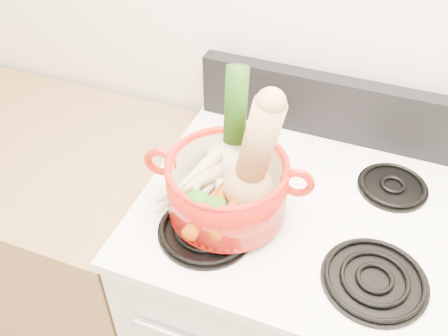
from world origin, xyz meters
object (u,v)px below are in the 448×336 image
at_px(stove_body, 287,316).
at_px(squash, 250,155).
at_px(dutch_oven, 227,187).
at_px(leek, 233,132).

distance_m(stove_body, squash, 0.70).
xyz_separation_m(dutch_oven, squash, (0.05, 0.01, 0.10)).
height_order(stove_body, dutch_oven, dutch_oven).
bearing_deg(leek, stove_body, 2.76).
relative_size(squash, leek, 0.90).
relative_size(dutch_oven, squash, 0.95).
xyz_separation_m(stove_body, dutch_oven, (-0.17, -0.09, 0.58)).
relative_size(stove_body, squash, 3.18).
bearing_deg(dutch_oven, leek, 89.09).
relative_size(dutch_oven, leek, 0.86).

